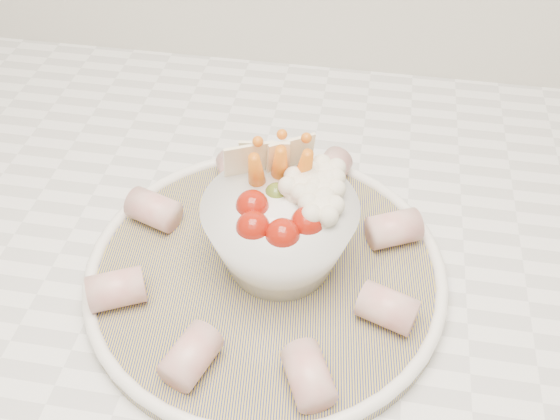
# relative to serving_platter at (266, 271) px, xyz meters

# --- Properties ---
(serving_platter) EXTENTS (0.37, 0.37, 0.02)m
(serving_platter) POSITION_rel_serving_platter_xyz_m (0.00, 0.00, 0.00)
(serving_platter) COLOR navy
(serving_platter) RESTS_ON kitchen_counter
(veggie_bowl) EXTENTS (0.14, 0.14, 0.12)m
(veggie_bowl) POSITION_rel_serving_platter_xyz_m (0.01, 0.01, 0.05)
(veggie_bowl) COLOR white
(veggie_bowl) RESTS_ON serving_platter
(cured_meat_rolls) EXTENTS (0.30, 0.30, 0.03)m
(cured_meat_rolls) POSITION_rel_serving_platter_xyz_m (-0.00, 0.00, 0.02)
(cured_meat_rolls) COLOR #BD5956
(cured_meat_rolls) RESTS_ON serving_platter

